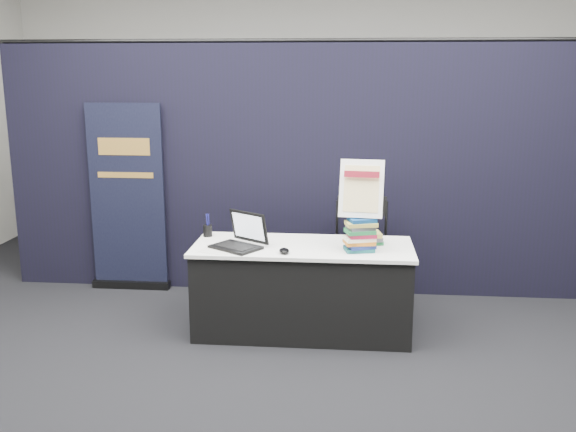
% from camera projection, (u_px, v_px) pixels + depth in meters
% --- Properties ---
extents(floor, '(8.00, 8.00, 0.00)m').
position_uv_depth(floor, '(297.00, 359.00, 4.89)').
color(floor, black).
rests_on(floor, ground).
extents(wall_back, '(8.00, 0.02, 3.50)m').
position_uv_depth(wall_back, '(322.00, 102.00, 8.38)').
color(wall_back, beige).
rests_on(wall_back, floor).
extents(drape_partition, '(6.00, 0.08, 2.40)m').
position_uv_depth(drape_partition, '(311.00, 171.00, 6.18)').
color(drape_partition, black).
rests_on(drape_partition, floor).
extents(display_table, '(1.80, 0.75, 0.75)m').
position_uv_depth(display_table, '(303.00, 288.00, 5.34)').
color(display_table, black).
rests_on(display_table, floor).
extents(laptop, '(0.46, 0.48, 0.28)m').
position_uv_depth(laptop, '(237.00, 239.00, 5.19)').
color(laptop, black).
rests_on(laptop, display_table).
extents(mouse, '(0.10, 0.14, 0.04)m').
position_uv_depth(mouse, '(284.00, 251.00, 5.02)').
color(mouse, black).
rests_on(mouse, display_table).
extents(brochure_left, '(0.27, 0.21, 0.00)m').
position_uv_depth(brochure_left, '(219.00, 248.00, 5.18)').
color(brochure_left, silver).
rests_on(brochure_left, display_table).
extents(brochure_mid, '(0.30, 0.25, 0.00)m').
position_uv_depth(brochure_mid, '(217.00, 251.00, 5.09)').
color(brochure_mid, silver).
rests_on(brochure_mid, display_table).
extents(brochure_right, '(0.31, 0.27, 0.00)m').
position_uv_depth(brochure_right, '(238.00, 248.00, 5.17)').
color(brochure_right, silver).
rests_on(brochure_right, display_table).
extents(pen_cup, '(0.10, 0.10, 0.10)m').
position_uv_depth(pen_cup, '(208.00, 231.00, 5.53)').
color(pen_cup, black).
rests_on(pen_cup, display_table).
extents(book_stack_tall, '(0.26, 0.22, 0.27)m').
position_uv_depth(book_stack_tall, '(360.00, 235.00, 5.06)').
color(book_stack_tall, '#165255').
rests_on(book_stack_tall, display_table).
extents(book_stack_short, '(0.27, 0.23, 0.10)m').
position_uv_depth(book_stack_short, '(367.00, 238.00, 5.30)').
color(book_stack_short, '#1D6F39').
rests_on(book_stack_short, display_table).
extents(info_sign, '(0.36, 0.18, 0.47)m').
position_uv_depth(info_sign, '(361.00, 189.00, 5.01)').
color(info_sign, black).
rests_on(info_sign, book_stack_tall).
extents(pullup_banner, '(0.78, 0.10, 1.85)m').
position_uv_depth(pullup_banner, '(128.00, 208.00, 6.32)').
color(pullup_banner, black).
rests_on(pullup_banner, floor).
extents(stacking_chair, '(0.49, 0.49, 1.04)m').
position_uv_depth(stacking_chair, '(361.00, 251.00, 5.74)').
color(stacking_chair, black).
rests_on(stacking_chair, floor).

